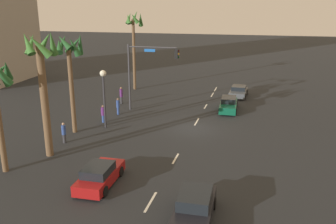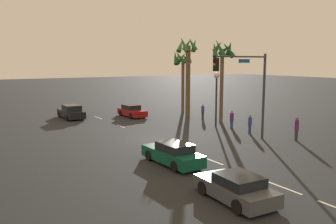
{
  "view_description": "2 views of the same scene",
  "coord_description": "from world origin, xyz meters",
  "px_view_note": "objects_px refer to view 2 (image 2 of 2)",
  "views": [
    {
      "loc": [
        -29.58,
        -5.3,
        10.44
      ],
      "look_at": [
        -1.89,
        1.8,
        1.94
      ],
      "focal_mm": 38.24,
      "sensor_mm": 36.0,
      "label": 1
    },
    {
      "loc": [
        24.29,
        -13.65,
        6.2
      ],
      "look_at": [
        -1.83,
        2.35,
        1.81
      ],
      "focal_mm": 37.87,
      "sensor_mm": 36.0,
      "label": 2
    }
  ],
  "objects_px": {
    "pedestrian_0": "(297,128)",
    "streetlamp": "(216,88)",
    "pedestrian_1": "(203,111)",
    "car_0": "(173,154)",
    "palm_tree_0": "(182,64)",
    "car_2": "(236,188)",
    "car_3": "(71,112)",
    "palm_tree_3": "(188,62)",
    "traffic_signal": "(249,82)",
    "palm_tree_2": "(222,59)",
    "car_1": "(132,111)",
    "pedestrian_2": "(232,119)",
    "pedestrian_3": "(250,124)"
  },
  "relations": [
    {
      "from": "car_0",
      "to": "pedestrian_2",
      "type": "relative_size",
      "value": 2.82
    },
    {
      "from": "streetlamp",
      "to": "car_0",
      "type": "bearing_deg",
      "value": -50.61
    },
    {
      "from": "traffic_signal",
      "to": "pedestrian_2",
      "type": "xyz_separation_m",
      "value": [
        -4.72,
        2.61,
        -3.73
      ]
    },
    {
      "from": "car_3",
      "to": "palm_tree_3",
      "type": "xyz_separation_m",
      "value": [
        5.53,
        11.61,
        5.44
      ]
    },
    {
      "from": "car_0",
      "to": "palm_tree_3",
      "type": "height_order",
      "value": "palm_tree_3"
    },
    {
      "from": "car_3",
      "to": "palm_tree_0",
      "type": "relative_size",
      "value": 0.6
    },
    {
      "from": "pedestrian_2",
      "to": "palm_tree_3",
      "type": "relative_size",
      "value": 0.18
    },
    {
      "from": "car_2",
      "to": "streetlamp",
      "type": "xyz_separation_m",
      "value": [
        -14.61,
        10.73,
        3.12
      ]
    },
    {
      "from": "traffic_signal",
      "to": "palm_tree_2",
      "type": "distance_m",
      "value": 8.81
    },
    {
      "from": "car_2",
      "to": "palm_tree_2",
      "type": "bearing_deg",
      "value": 141.87
    },
    {
      "from": "pedestrian_1",
      "to": "pedestrian_3",
      "type": "height_order",
      "value": "pedestrian_1"
    },
    {
      "from": "car_0",
      "to": "car_2",
      "type": "height_order",
      "value": "car_0"
    },
    {
      "from": "streetlamp",
      "to": "palm_tree_2",
      "type": "xyz_separation_m",
      "value": [
        -1.66,
        2.04,
        2.76
      ]
    },
    {
      "from": "car_3",
      "to": "pedestrian_3",
      "type": "distance_m",
      "value": 19.55
    },
    {
      "from": "pedestrian_0",
      "to": "pedestrian_3",
      "type": "distance_m",
      "value": 4.07
    },
    {
      "from": "car_3",
      "to": "pedestrian_2",
      "type": "xyz_separation_m",
      "value": [
        13.62,
        11.07,
        0.19
      ]
    },
    {
      "from": "palm_tree_0",
      "to": "palm_tree_2",
      "type": "height_order",
      "value": "palm_tree_2"
    },
    {
      "from": "car_0",
      "to": "car_2",
      "type": "xyz_separation_m",
      "value": [
        6.31,
        -0.63,
        -0.05
      ]
    },
    {
      "from": "car_2",
      "to": "pedestrian_2",
      "type": "relative_size",
      "value": 2.48
    },
    {
      "from": "car_0",
      "to": "car_3",
      "type": "bearing_deg",
      "value": -179.58
    },
    {
      "from": "car_2",
      "to": "pedestrian_1",
      "type": "relative_size",
      "value": 2.46
    },
    {
      "from": "pedestrian_2",
      "to": "palm_tree_2",
      "type": "relative_size",
      "value": 0.2
    },
    {
      "from": "palm_tree_0",
      "to": "palm_tree_2",
      "type": "bearing_deg",
      "value": -4.56
    },
    {
      "from": "car_2",
      "to": "streetlamp",
      "type": "bearing_deg",
      "value": 143.7
    },
    {
      "from": "pedestrian_0",
      "to": "pedestrian_3",
      "type": "bearing_deg",
      "value": -163.02
    },
    {
      "from": "car_0",
      "to": "palm_tree_0",
      "type": "height_order",
      "value": "palm_tree_0"
    },
    {
      "from": "pedestrian_1",
      "to": "palm_tree_2",
      "type": "xyz_separation_m",
      "value": [
        2.58,
        0.39,
        5.59
      ]
    },
    {
      "from": "pedestrian_3",
      "to": "pedestrian_1",
      "type": "bearing_deg",
      "value": 171.71
    },
    {
      "from": "car_2",
      "to": "streetlamp",
      "type": "height_order",
      "value": "streetlamp"
    },
    {
      "from": "pedestrian_3",
      "to": "pedestrian_2",
      "type": "bearing_deg",
      "value": 172.27
    },
    {
      "from": "pedestrian_1",
      "to": "car_2",
      "type": "bearing_deg",
      "value": -33.3
    },
    {
      "from": "traffic_signal",
      "to": "pedestrian_1",
      "type": "relative_size",
      "value": 4.08
    },
    {
      "from": "car_0",
      "to": "palm_tree_0",
      "type": "xyz_separation_m",
      "value": [
        -18.15,
        12.8,
        5.26
      ]
    },
    {
      "from": "traffic_signal",
      "to": "palm_tree_0",
      "type": "height_order",
      "value": "palm_tree_0"
    },
    {
      "from": "car_3",
      "to": "pedestrian_2",
      "type": "bearing_deg",
      "value": 39.09
    },
    {
      "from": "car_3",
      "to": "palm_tree_3",
      "type": "bearing_deg",
      "value": 64.54
    },
    {
      "from": "palm_tree_0",
      "to": "streetlamp",
      "type": "bearing_deg",
      "value": -15.28
    },
    {
      "from": "traffic_signal",
      "to": "streetlamp",
      "type": "distance_m",
      "value": 6.37
    },
    {
      "from": "pedestrian_0",
      "to": "pedestrian_1",
      "type": "relative_size",
      "value": 1.13
    },
    {
      "from": "pedestrian_1",
      "to": "pedestrian_2",
      "type": "xyz_separation_m",
      "value": [
        5.57,
        -0.84,
        -0.01
      ]
    },
    {
      "from": "pedestrian_2",
      "to": "pedestrian_3",
      "type": "relative_size",
      "value": 1.0
    },
    {
      "from": "car_3",
      "to": "pedestrian_3",
      "type": "bearing_deg",
      "value": 33.17
    },
    {
      "from": "car_1",
      "to": "pedestrian_2",
      "type": "xyz_separation_m",
      "value": [
        11.28,
        4.85,
        0.25
      ]
    },
    {
      "from": "palm_tree_0",
      "to": "palm_tree_3",
      "type": "relative_size",
      "value": 0.85
    },
    {
      "from": "car_0",
      "to": "pedestrian_3",
      "type": "height_order",
      "value": "pedestrian_3"
    },
    {
      "from": "car_1",
      "to": "car_3",
      "type": "relative_size",
      "value": 0.93
    },
    {
      "from": "pedestrian_0",
      "to": "streetlamp",
      "type": "bearing_deg",
      "value": -168.45
    },
    {
      "from": "car_0",
      "to": "palm_tree_0",
      "type": "distance_m",
      "value": 22.82
    },
    {
      "from": "streetlamp",
      "to": "pedestrian_2",
      "type": "height_order",
      "value": "streetlamp"
    },
    {
      "from": "traffic_signal",
      "to": "palm_tree_2",
      "type": "xyz_separation_m",
      "value": [
        -7.7,
        3.84,
        1.87
      ]
    }
  ]
}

